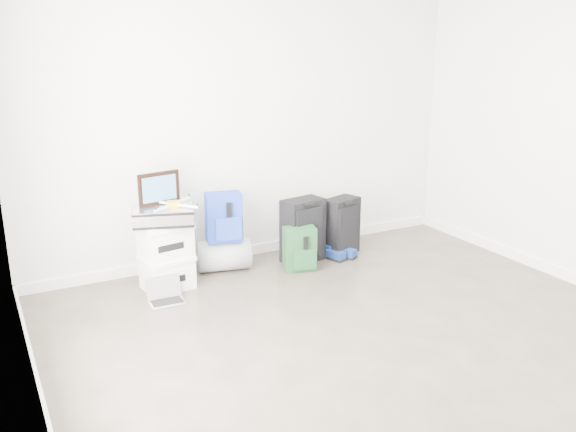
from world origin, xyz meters
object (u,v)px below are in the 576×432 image
duffel_bag (224,255)px  laptop (165,296)px  boxes_stack (166,256)px  carry_on (342,226)px  large_suitcase (303,231)px  briefcase (164,215)px

duffel_bag → laptop: bearing=-135.2°
boxes_stack → carry_on: 1.84m
carry_on → laptop: size_ratio=1.95×
duffel_bag → large_suitcase: large_suitcase is taller
boxes_stack → large_suitcase: bearing=-7.8°
briefcase → duffel_bag: (0.61, 0.17, -0.52)m
briefcase → large_suitcase: bearing=19.2°
large_suitcase → briefcase: bearing=171.3°
carry_on → laptop: 1.98m
duffel_bag → laptop: size_ratio=1.63×
boxes_stack → laptop: (-0.11, -0.27, -0.25)m
briefcase → duffel_bag: bearing=33.5°
duffel_bag → carry_on: 1.25m
boxes_stack → briefcase: bearing=0.0°
duffel_bag → carry_on: carry_on is taller
boxes_stack → duffel_bag: bearing=6.5°
large_suitcase → laptop: (-1.49, -0.30, -0.26)m
boxes_stack → laptop: bearing=-120.4°
duffel_bag → large_suitcase: 0.81m
boxes_stack → briefcase: 0.37m
duffel_bag → carry_on: bearing=7.1°
briefcase → carry_on: 1.88m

